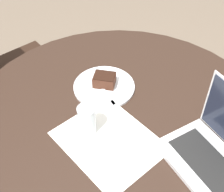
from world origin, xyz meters
name	(u,v)px	position (x,y,z in m)	size (l,w,h in m)	color
dining_table	(120,137)	(0.00, 0.00, 0.67)	(1.25, 1.25, 0.77)	black
chair	(10,69)	(0.76, 0.51, 0.49)	(0.57, 0.57, 0.95)	black
paper_document	(109,141)	(-0.09, 0.06, 0.77)	(0.46, 0.44, 0.00)	white
plate	(104,87)	(0.19, 0.03, 0.78)	(0.26, 0.26, 0.01)	silver
cake_slice	(104,80)	(0.20, 0.03, 0.81)	(0.10, 0.11, 0.05)	#472619
fork	(107,95)	(0.13, 0.03, 0.78)	(0.17, 0.07, 0.00)	silver
water_glass	(87,120)	(-0.03, 0.13, 0.83)	(0.07, 0.07, 0.12)	silver
laptop	(216,152)	(-0.24, -0.28, 0.82)	(0.37, 0.32, 0.26)	silver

